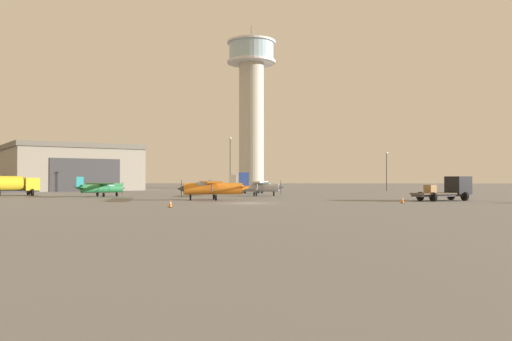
# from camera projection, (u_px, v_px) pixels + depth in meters

# --- Properties ---
(ground_plane) EXTENTS (400.00, 400.00, 0.00)m
(ground_plane) POSITION_uv_depth(u_px,v_px,m) (248.00, 203.00, 51.90)
(ground_plane) COLOR slate
(control_tower) EXTENTS (12.31, 12.31, 41.29)m
(control_tower) POSITION_uv_depth(u_px,v_px,m) (251.00, 98.00, 129.88)
(control_tower) COLOR #B2AD9E
(control_tower) RESTS_ON ground_plane
(hangar) EXTENTS (34.53, 34.36, 9.46)m
(hangar) POSITION_uv_depth(u_px,v_px,m) (70.00, 168.00, 108.73)
(hangar) COLOR gray
(hangar) RESTS_ON ground_plane
(airplane_green) EXTENTS (7.38, 7.50, 2.72)m
(airplane_green) POSITION_uv_depth(u_px,v_px,m) (101.00, 187.00, 69.89)
(airplane_green) COLOR #287A42
(airplane_green) RESTS_ON ground_plane
(airplane_silver) EXTENTS (8.10, 10.32, 3.04)m
(airplane_silver) POSITION_uv_depth(u_px,v_px,m) (256.00, 186.00, 72.86)
(airplane_silver) COLOR #B7BABF
(airplane_silver) RESTS_ON ground_plane
(airplane_orange) EXTENTS (8.47, 10.85, 3.20)m
(airplane_orange) POSITION_uv_depth(u_px,v_px,m) (214.00, 187.00, 59.23)
(airplane_orange) COLOR orange
(airplane_orange) RESTS_ON ground_plane
(truck_fuel_tanker_yellow) EXTENTS (6.52, 6.23, 2.86)m
(truck_fuel_tanker_yellow) POSITION_uv_depth(u_px,v_px,m) (12.00, 185.00, 73.50)
(truck_fuel_tanker_yellow) COLOR #38383D
(truck_fuel_tanker_yellow) RESTS_ON ground_plane
(truck_flatbed_black) EXTENTS (7.20, 5.15, 2.74)m
(truck_flatbed_black) POSITION_uv_depth(u_px,v_px,m) (450.00, 189.00, 57.67)
(truck_flatbed_black) COLOR #38383D
(truck_flatbed_black) RESTS_ON ground_plane
(car_teal) EXTENTS (4.88, 3.48, 1.37)m
(car_teal) POSITION_uv_depth(u_px,v_px,m) (252.00, 189.00, 86.19)
(car_teal) COLOR teal
(car_teal) RESTS_ON ground_plane
(light_post_east) EXTENTS (0.44, 0.44, 7.74)m
(light_post_east) POSITION_uv_depth(u_px,v_px,m) (387.00, 167.00, 100.56)
(light_post_east) COLOR #38383D
(light_post_east) RESTS_ON ground_plane
(light_post_north) EXTENTS (0.44, 0.44, 10.20)m
(light_post_north) POSITION_uv_depth(u_px,v_px,m) (230.00, 160.00, 95.01)
(light_post_north) COLOR #38383D
(light_post_north) RESTS_ON ground_plane
(traffic_cone_near_left) EXTENTS (0.36, 0.36, 0.66)m
(traffic_cone_near_left) POSITION_uv_depth(u_px,v_px,m) (170.00, 204.00, 44.49)
(traffic_cone_near_left) COLOR black
(traffic_cone_near_left) RESTS_ON ground_plane
(traffic_cone_near_right) EXTENTS (0.36, 0.36, 0.71)m
(traffic_cone_near_right) POSITION_uv_depth(u_px,v_px,m) (402.00, 200.00, 51.87)
(traffic_cone_near_right) COLOR black
(traffic_cone_near_right) RESTS_ON ground_plane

